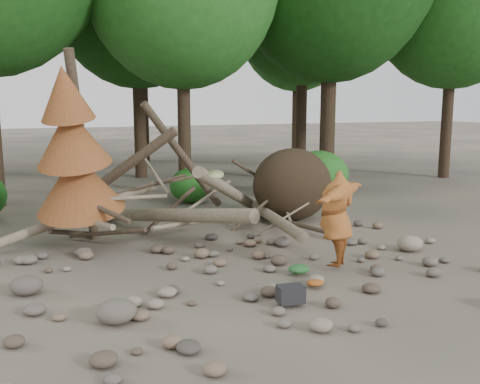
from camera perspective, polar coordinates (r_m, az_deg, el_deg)
name	(u,v)px	position (r m, az deg, el deg)	size (l,w,h in m)	color
ground	(274,280)	(9.94, 3.63, -9.32)	(120.00, 120.00, 0.00)	#514C44
deadfall_pile	(274,188)	(14.28, 3.63, 0.47)	(8.55, 5.24, 3.30)	#332619
dead_conifer	(74,154)	(11.93, -17.26, 3.85)	(2.06, 2.16, 4.35)	#4C3F30
bush_mid	(191,185)	(17.19, -5.21, 0.71)	(1.40, 1.40, 1.12)	#22641D
bush_right	(318,174)	(18.10, 8.37, 1.87)	(2.00, 2.00, 1.60)	#2B7725
frisbee_thrower	(336,219)	(10.41, 10.23, -2.81)	(3.61, 1.93, 1.96)	#9F5623
backpack	(291,298)	(8.72, 5.43, -11.16)	(0.42, 0.28, 0.28)	black
cloth_green	(299,271)	(10.19, 6.31, -8.42)	(0.42, 0.35, 0.16)	#26612C
cloth_orange	(315,285)	(9.56, 8.02, -9.84)	(0.30, 0.25, 0.11)	#9E4D1B
boulder_front_left	(116,311)	(8.26, -13.05, -12.28)	(0.60, 0.54, 0.36)	#605A50
boulder_mid_right	(410,243)	(12.26, 17.69, -5.24)	(0.57, 0.51, 0.34)	gray
boulder_mid_left	(26,285)	(9.84, -21.82, -9.22)	(0.55, 0.49, 0.33)	#5A524B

